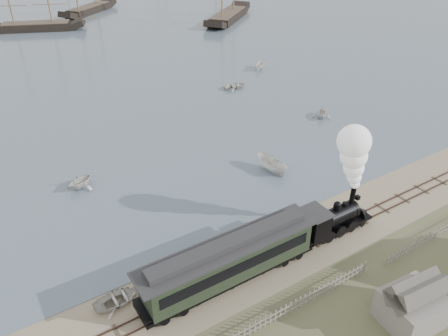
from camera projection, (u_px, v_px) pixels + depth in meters
ground at (281, 237)px, 39.00m from camera, size 600.00×600.00×0.00m
rail_track at (295, 249)px, 37.54m from camera, size 120.00×1.80×0.16m
picket_fence_west at (271, 324)px, 31.03m from camera, size 19.00×0.10×1.20m
picket_fence_east at (442, 234)px, 39.28m from camera, size 15.00×0.10×1.20m
shed_mid at (407, 320)px, 31.29m from camera, size 4.00×3.50×3.60m
locomotive at (348, 187)px, 37.63m from camera, size 7.89×2.95×9.84m
passenger_coach at (230, 260)px, 33.28m from camera, size 15.08×2.91×3.66m
beached_dinghy at (118, 299)px, 32.51m from camera, size 2.65×3.63×0.73m
rowboat_1 at (80, 180)px, 45.07m from camera, size 3.74×4.00×1.69m
rowboat_2 at (271, 165)px, 47.80m from camera, size 4.31×2.22×1.59m
rowboat_3 at (235, 86)px, 68.85m from camera, size 2.95×3.96×0.79m
rowboat_4 at (322, 112)px, 59.52m from camera, size 3.77×3.75×1.50m
rowboat_5 at (260, 66)px, 76.28m from camera, size 2.95×3.39×1.27m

